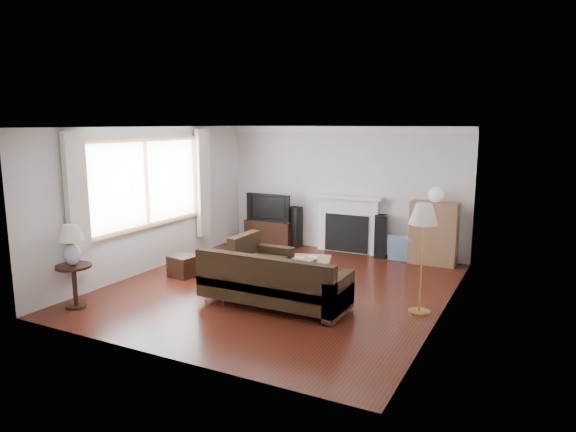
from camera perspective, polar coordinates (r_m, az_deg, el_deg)
The scene contains 17 objects.
room at distance 7.88m, azimuth -0.99°, elevation 0.73°, with size 5.10×5.60×2.54m.
window at distance 9.09m, azimuth -15.39°, elevation 3.55°, with size 0.12×2.74×1.54m, color #956237.
curtain_near at distance 8.03m, azimuth -22.38°, elevation 1.21°, with size 0.10×0.35×2.10m, color silver.
curtain_far at distance 10.24m, azimuth -9.41°, elevation 3.65°, with size 0.10×0.35×2.10m, color silver.
fireplace at distance 10.32m, azimuth 6.68°, elevation -0.88°, with size 1.40×0.26×1.15m, color white.
tv_stand at distance 10.93m, azimuth -1.90°, elevation -1.85°, with size 1.05×0.47×0.53m, color black.
television at distance 10.82m, azimuth -1.92°, elevation 1.02°, with size 1.01×0.13×0.58m, color black.
speaker_left at distance 10.71m, azimuth 0.74°, elevation -1.24°, with size 0.23×0.28×0.84m, color black.
speaker_right at distance 10.05m, azimuth 10.21°, elevation -2.22°, with size 0.23×0.27×0.82m, color black.
bookshelf at distance 9.75m, azimuth 15.89°, elevation -1.85°, with size 0.84×0.40×1.15m, color brown.
globe_lamp at distance 9.63m, azimuth 16.09°, elevation 2.28°, with size 0.27×0.27×0.27m, color white.
sectional_sofa at distance 7.28m, azimuth -1.56°, elevation -7.21°, with size 2.29×1.67×0.74m, color black.
coffee_table at distance 8.48m, azimuth 1.30°, elevation -5.90°, with size 1.00×0.55×0.39m, color #9A6B4A.
footstool at distance 8.90m, azimuth -11.48°, elevation -5.44°, with size 0.42×0.42×0.35m, color black.
floor_lamp at distance 7.14m, azimuth 14.61°, elevation -4.65°, with size 0.39×0.39×1.52m, color #AC7F3B.
side_table at distance 7.86m, azimuth -22.60°, elevation -7.19°, with size 0.49×0.49×0.61m, color black.
table_lamp at distance 7.71m, azimuth -22.90°, elevation -3.02°, with size 0.35×0.35×0.56m, color silver.
Camera 1 is at (3.67, -6.86, 2.55)m, focal length 32.00 mm.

